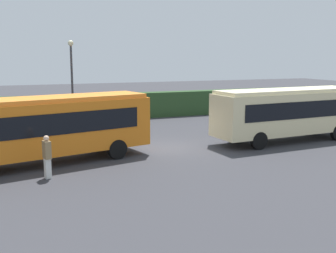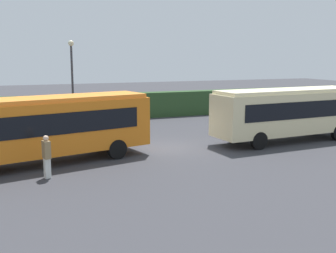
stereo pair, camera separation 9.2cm
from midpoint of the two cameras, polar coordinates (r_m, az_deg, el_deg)
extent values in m
plane|color=#38383D|center=(23.70, 0.15, -2.89)|extent=(114.14, 114.14, 0.00)
cube|color=orange|center=(20.72, -16.04, -0.06)|extent=(10.34, 4.61, 2.47)
cube|color=orange|center=(20.55, -16.22, 3.62)|extent=(10.00, 4.35, 0.20)
cube|color=black|center=(19.62, -14.10, 0.38)|extent=(7.65, 1.78, 0.99)
cube|color=black|center=(21.93, -16.37, 1.23)|extent=(7.65, 1.78, 0.99)
cylinder|color=black|center=(21.15, -6.87, -3.11)|extent=(1.04, 0.50, 1.00)
cylinder|color=black|center=(23.11, -9.46, -2.08)|extent=(1.04, 0.50, 1.00)
cube|color=beige|center=(26.19, 16.29, 1.86)|extent=(9.83, 3.08, 2.44)
cube|color=#F8E8B2|center=(26.06, 16.43, 4.74)|extent=(9.53, 2.86, 0.20)
cube|color=black|center=(26.91, 14.08, 2.79)|extent=(7.55, 0.52, 0.98)
cube|color=black|center=(25.04, 17.70, 2.12)|extent=(7.55, 0.52, 0.98)
cylinder|color=black|center=(29.23, 19.12, -0.03)|extent=(1.02, 0.34, 1.00)
cylinder|color=black|center=(25.43, 9.37, -1.00)|extent=(1.02, 0.34, 1.00)
cylinder|color=black|center=(23.64, 12.49, -1.92)|extent=(1.02, 0.34, 1.00)
cube|color=silver|center=(18.48, -16.09, -5.52)|extent=(0.30, 0.33, 0.86)
cube|color=olive|center=(18.29, -16.21, -3.07)|extent=(0.35, 0.48, 0.76)
sphere|color=beige|center=(18.19, -16.28, -1.55)|extent=(0.24, 0.24, 0.24)
cube|color=#334C8C|center=(27.88, 10.61, -0.32)|extent=(0.36, 0.35, 0.80)
cube|color=black|center=(27.76, 10.65, 1.20)|extent=(0.49, 0.45, 0.70)
sphere|color=#8C6647|center=(27.70, 10.68, 2.14)|extent=(0.22, 0.22, 0.22)
cube|color=#2B4A26|center=(34.49, -7.09, 2.77)|extent=(69.07, 1.29, 2.11)
cylinder|color=#38383D|center=(27.65, -12.84, 4.72)|extent=(0.14, 0.14, 5.77)
sphere|color=beige|center=(27.57, -13.08, 11.08)|extent=(0.36, 0.36, 0.36)
camera|label=1|loc=(0.05, -89.89, 0.02)|focal=44.43mm
camera|label=2|loc=(0.05, 90.11, -0.02)|focal=44.43mm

